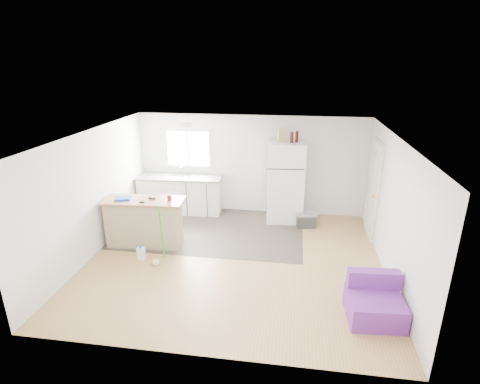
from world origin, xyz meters
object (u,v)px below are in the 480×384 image
peninsula (144,222)px  bottle_right (297,137)px  cardboard_box (282,135)px  red_cup (169,198)px  refrigerator (285,182)px  purple_seat (374,303)px  cleaner_jug (141,254)px  kitchen_cabinets (180,194)px  cooler (306,219)px  bottle_left (292,137)px  blue_tray (123,199)px  mop (157,253)px

peninsula → bottle_right: (3.00, 1.72, 1.50)m
peninsula → cardboard_box: cardboard_box is taller
red_cup → refrigerator: bearing=37.1°
refrigerator → bottle_right: 1.09m
purple_seat → cleaner_jug: (-4.07, 1.08, -0.10)m
kitchen_cabinets → cleaner_jug: bearing=-94.7°
peninsula → cleaner_jug: size_ratio=5.35×
cooler → purple_seat: purple_seat is taller
cleaner_jug → bottle_right: 4.14m
red_cup → bottle_left: size_ratio=0.48×
cooler → bottle_right: 1.89m
purple_seat → bottle_right: bottle_right is taller
purple_seat → cleaner_jug: bearing=161.5°
kitchen_cabinets → bottle_right: (2.79, -0.08, 1.54)m
cooler → blue_tray: blue_tray is taller
cardboard_box → bottle_right: 0.32m
bottle_left → bottle_right: same height
purple_seat → red_cup: bearing=150.9°
kitchen_cabinets → blue_tray: size_ratio=6.99×
bottle_right → red_cup: bearing=-145.4°
peninsula → mop: (0.54, -0.75, -0.27)m
red_cup → purple_seat: bearing=-25.4°
peninsula → cooler: bearing=19.4°
kitchen_cabinets → cooler: size_ratio=4.27×
peninsula → purple_seat: (4.24, -1.72, -0.27)m
cleaner_jug → red_cup: 1.20m
kitchen_cabinets → mop: 2.59m
mop → red_cup: size_ratio=10.15×
kitchen_cabinets → bottle_left: bearing=-8.0°
purple_seat → mop: mop is taller
mop → bottle_right: size_ratio=4.87×
peninsula → cooler: (3.30, 1.36, -0.33)m
red_cup → bottle_left: bearing=33.9°
kitchen_cabinets → bottle_right: size_ratio=8.39×
kitchen_cabinets → bottle_left: bottle_left is taller
cooler → mop: 3.47m
cooler → cardboard_box: 1.98m
purple_seat → cardboard_box: cardboard_box is taller
bottle_left → bottle_right: size_ratio=1.00×
kitchen_cabinets → cardboard_box: (2.47, -0.12, 1.56)m
cardboard_box → mop: bearing=-131.3°
red_cup → bottle_right: bearing=34.6°
cooler → peninsula: bearing=-167.6°
mop → bottle_left: bottle_left is taller
cardboard_box → blue_tray: bearing=-150.5°
purple_seat → blue_tray: bearing=156.4°
kitchen_cabinets → blue_tray: 2.01m
bottle_right → cooler: bearing=-50.8°
red_cup → blue_tray: red_cup is taller
mop → purple_seat: bearing=-28.6°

